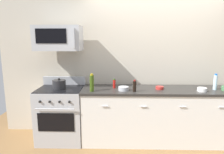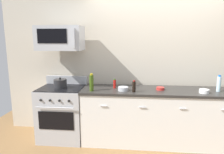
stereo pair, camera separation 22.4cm
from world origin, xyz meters
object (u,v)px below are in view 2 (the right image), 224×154
object	(u,v)px
bottle_olive_oil	(91,83)
bottle_soy_sauce_dark	(134,86)
microwave	(60,38)
bowl_white_ceramic	(204,91)
bowl_red_small	(160,88)
bottle_water_clear	(219,84)
stockpot	(60,84)
range_oven	(63,112)
bowl_steel_prep	(123,89)
bottle_hot_sauce_red	(115,84)

from	to	relation	value
bottle_olive_oil	bottle_soy_sauce_dark	bearing A→B (deg)	-0.50
microwave	bottle_olive_oil	world-z (taller)	microwave
microwave	bowl_white_ceramic	distance (m)	2.44
bowl_red_small	bowl_white_ceramic	world-z (taller)	bowl_white_ceramic
bottle_soy_sauce_dark	bottle_water_clear	world-z (taller)	bottle_water_clear
bowl_red_small	stockpot	xyz separation A→B (m)	(-1.66, -0.04, 0.05)
bottle_olive_oil	bottle_water_clear	bearing A→B (deg)	4.44
bowl_red_small	bottle_olive_oil	bearing A→B (deg)	-171.57
range_oven	bowl_red_small	bearing A→B (deg)	-0.51
bottle_water_clear	bowl_white_ceramic	distance (m)	0.30
bowl_white_ceramic	bowl_steel_prep	bearing A→B (deg)	178.96
bottle_soy_sauce_dark	bowl_steel_prep	world-z (taller)	bottle_soy_sauce_dark
bottle_water_clear	bowl_red_small	bearing A→B (deg)	179.47
microwave	bowl_white_ceramic	xyz separation A→B (m)	(2.30, -0.19, -0.80)
bowl_steel_prep	bottle_olive_oil	bearing A→B (deg)	-173.55
bottle_soy_sauce_dark	bottle_water_clear	bearing A→B (deg)	6.92
bottle_soy_sauce_dark	stockpot	size ratio (longest dim) A/B	0.87
bottle_hot_sauce_red	bottle_soy_sauce_dark	bearing A→B (deg)	-35.13
bowl_steel_prep	bowl_red_small	xyz separation A→B (m)	(0.60, 0.11, -0.01)
bottle_soy_sauce_dark	bowl_steel_prep	distance (m)	0.19
bottle_olive_oil	bowl_red_small	xyz separation A→B (m)	(1.10, 0.16, -0.11)
range_oven	bottle_hot_sauce_red	bearing A→B (deg)	2.68
bottle_water_clear	bowl_steel_prep	distance (m)	1.50
bottle_hot_sauce_red	stockpot	xyz separation A→B (m)	(-0.91, -0.10, 0.00)
microwave	bowl_steel_prep	bearing A→B (deg)	-8.90
bottle_soy_sauce_dark	bottle_olive_oil	xyz separation A→B (m)	(-0.67, 0.01, 0.05)
range_oven	bottle_soy_sauce_dark	distance (m)	1.36
microwave	bowl_red_small	xyz separation A→B (m)	(1.66, -0.06, -0.81)
microwave	bottle_soy_sauce_dark	size ratio (longest dim) A/B	3.98
bottle_olive_oil	bowl_steel_prep	distance (m)	0.52
bowl_white_ceramic	bowl_red_small	bearing A→B (deg)	168.59
range_oven	microwave	xyz separation A→B (m)	(0.00, 0.04, 1.28)
bottle_soy_sauce_dark	bottle_hot_sauce_red	bearing A→B (deg)	144.87
bowl_steel_prep	bowl_white_ceramic	world-z (taller)	bowl_steel_prep
bottle_soy_sauce_dark	bottle_hot_sauce_red	world-z (taller)	bottle_soy_sauce_dark
range_oven	bowl_steel_prep	bearing A→B (deg)	-6.53
bottle_hot_sauce_red	microwave	bearing A→B (deg)	179.86
range_oven	bottle_water_clear	size ratio (longest dim) A/B	4.05
bottle_water_clear	bottle_soy_sauce_dark	bearing A→B (deg)	-173.08
bottle_olive_oil	bottle_hot_sauce_red	distance (m)	0.42
bottle_soy_sauce_dark	stockpot	distance (m)	1.24
bottle_water_clear	bottle_hot_sauce_red	size ratio (longest dim) A/B	1.68
bottle_water_clear	bowl_red_small	distance (m)	0.90
bottle_water_clear	bowl_steel_prep	world-z (taller)	bottle_water_clear
bottle_water_clear	bottle_hot_sauce_red	xyz separation A→B (m)	(-1.65, 0.07, -0.05)
bottle_olive_oil	bowl_steel_prep	xyz separation A→B (m)	(0.50, 0.06, -0.10)
bowl_white_ceramic	stockpot	size ratio (longest dim) A/B	0.68
bottle_water_clear	stockpot	size ratio (longest dim) A/B	1.22
bottle_hot_sauce_red	bowl_white_ceramic	bearing A→B (deg)	-7.62
bottle_water_clear	bottle_olive_oil	bearing A→B (deg)	-175.56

